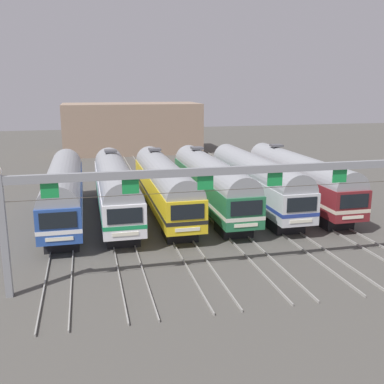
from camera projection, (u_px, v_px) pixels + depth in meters
The scene contains 10 objects.
ground_plane at pixel (188, 213), 39.47m from camera, with size 160.00×160.00×0.00m, color #4C4944.
track_bed at pixel (157, 175), 55.55m from camera, with size 22.14×70.00×0.15m.
commuter_train_blue at pixel (64, 189), 36.54m from camera, with size 2.88×18.06×4.77m.
commuter_train_white at pixel (115, 186), 37.46m from camera, with size 2.88×18.06×5.05m.
commuter_train_yellow at pixel (164, 184), 38.39m from camera, with size 2.88×18.06×5.05m.
commuter_train_green at pixel (211, 181), 39.31m from camera, with size 2.88×18.06×5.05m.
commuter_train_silver at pixel (255, 179), 40.23m from camera, with size 2.88×18.06×4.77m.
commuter_train_maroon at pixel (298, 177), 41.16m from camera, with size 2.88×18.06×5.05m.
catenary_gantry at pixel (241, 186), 25.45m from camera, with size 25.88×0.44×6.97m.
maintenance_building at pixel (132, 128), 74.15m from camera, with size 21.86×10.00×7.98m, color gray.
Camera 1 is at (-8.39, -37.05, 10.89)m, focal length 42.24 mm.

